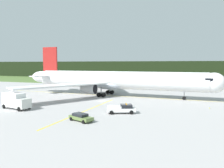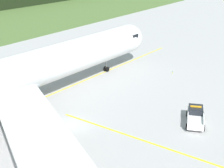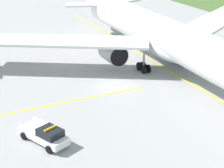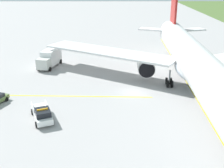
% 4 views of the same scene
% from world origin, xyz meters
% --- Properties ---
extents(ground, '(320.00, 320.00, 0.00)m').
position_xyz_m(ground, '(0.00, 0.00, 0.00)').
color(ground, '#A5A2A2').
extents(taxiway_centerline_main, '(81.55, 3.19, 0.01)m').
position_xyz_m(taxiway_centerline_main, '(0.87, 9.49, 0.00)').
color(taxiway_centerline_main, yellow).
rests_on(taxiway_centerline_main, ground).
extents(taxiway_centerline_spur, '(1.37, 30.23, 0.01)m').
position_xyz_m(taxiway_centerline_spur, '(1.45, -12.33, 0.00)').
color(taxiway_centerline_spur, yellow).
rests_on(taxiway_centerline_spur, ground).
extents(airliner, '(60.81, 52.75, 15.21)m').
position_xyz_m(airliner, '(-0.01, 9.52, 4.67)').
color(airliner, silver).
rests_on(airliner, ground).
extents(ops_pickup_truck, '(5.93, 3.91, 1.94)m').
position_xyz_m(ops_pickup_truck, '(9.28, -12.42, 0.90)').
color(ops_pickup_truck, white).
rests_on(ops_pickup_truck, ground).
extents(taxiway_edge_light_west, '(0.12, 0.12, 0.48)m').
position_xyz_m(taxiway_edge_light_west, '(-25.16, -1.77, 0.26)').
color(taxiway_edge_light_west, yellow).
rests_on(taxiway_edge_light_west, ground).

